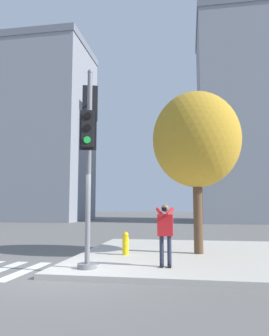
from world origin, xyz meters
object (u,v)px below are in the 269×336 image
Objects in this scene: street_tree at (196,140)px; fire_hydrant at (126,243)px; traffic_signal_pole at (89,146)px; person_photographer at (165,229)px.

fire_hydrant is (-2.32, -0.66, -3.42)m from street_tree.
traffic_signal_pole is 0.96× the size of street_tree.
person_photographer is at bearing -109.74° from street_tree.
street_tree is (2.85, 3.04, 0.67)m from traffic_signal_pole.
person_photographer is (1.94, 0.51, -2.16)m from traffic_signal_pole.
fire_hydrant is at bearing 77.54° from traffic_signal_pole.
person_photographer is 2.42m from fire_hydrant.
traffic_signal_pole is at bearing -165.22° from person_photographer.
traffic_signal_pole reaches higher than fire_hydrant.
fire_hydrant is at bearing 127.05° from person_photographer.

